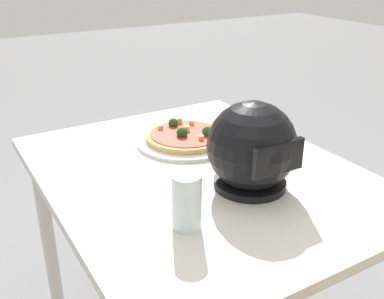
# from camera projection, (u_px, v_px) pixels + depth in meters

# --- Properties ---
(dining_table) EXTENTS (0.87, 1.08, 0.73)m
(dining_table) POSITION_uv_depth(u_px,v_px,m) (199.00, 196.00, 1.38)
(dining_table) COLOR beige
(dining_table) RESTS_ON ground
(pizza_plate) EXTENTS (0.34, 0.34, 0.01)m
(pizza_plate) POSITION_uv_depth(u_px,v_px,m) (186.00, 141.00, 1.54)
(pizza_plate) COLOR white
(pizza_plate) RESTS_ON dining_table
(pizza) EXTENTS (0.27, 0.27, 0.05)m
(pizza) POSITION_uv_depth(u_px,v_px,m) (187.00, 135.00, 1.53)
(pizza) COLOR tan
(pizza) RESTS_ON pizza_plate
(motorcycle_helmet) EXTENTS (0.24, 0.24, 0.24)m
(motorcycle_helmet) POSITION_uv_depth(u_px,v_px,m) (252.00, 148.00, 1.21)
(motorcycle_helmet) COLOR black
(motorcycle_helmet) RESTS_ON dining_table
(drinking_glass) EXTENTS (0.07, 0.07, 0.14)m
(drinking_glass) POSITION_uv_depth(u_px,v_px,m) (187.00, 202.00, 1.04)
(drinking_glass) COLOR silver
(drinking_glass) RESTS_ON dining_table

